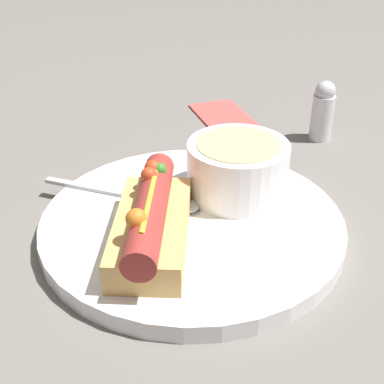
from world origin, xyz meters
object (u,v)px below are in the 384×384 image
Objects in this scene: hot_dog at (151,222)px; soup_bowl at (238,166)px; salt_shaker at (323,111)px; spoon at (156,199)px.

hot_dog is 0.12m from soup_bowl.
salt_shaker is (-0.08, 0.19, -0.01)m from soup_bowl.
soup_bowl is (-0.03, 0.12, 0.01)m from hot_dog.
soup_bowl reaches higher than spoon.
hot_dog is at bearing -70.14° from spoon.
hot_dog is at bearing -69.95° from salt_shaker.
salt_shaker is (-0.05, 0.27, 0.02)m from spoon.
hot_dog is 1.92× the size of salt_shaker.
salt_shaker reaches higher than hot_dog.
hot_dog reaches higher than spoon.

